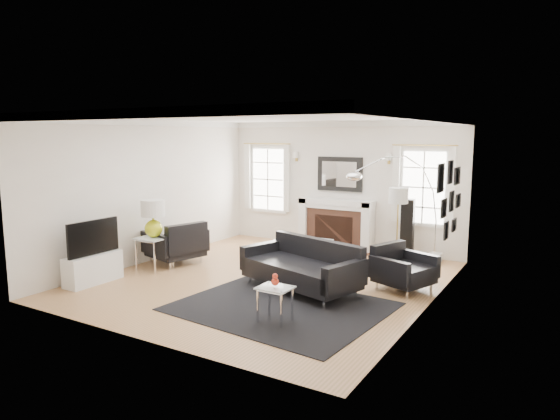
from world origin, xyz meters
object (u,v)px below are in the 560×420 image
Objects in this scene: coffee_table at (300,243)px; gourd_lamp at (153,216)px; fireplace at (336,225)px; arc_floor_lamp at (396,204)px; sofa at (304,268)px; armchair_left at (177,244)px; armchair_right at (401,269)px.

gourd_lamp reaches higher than coffee_table.
fireplace is at bearing 87.40° from coffee_table.
arc_floor_lamp is (3.76, 2.61, 0.17)m from gourd_lamp.
fireplace is 1.82m from arc_floor_lamp.
sofa is (0.78, -2.96, -0.18)m from fireplace.
fireplace is 1.41× the size of armchair_left.
fireplace is at bearing 104.83° from sofa.
fireplace is 2.41× the size of gourd_lamp.
armchair_left is at bearing -171.72° from armchair_right.
armchair_right is at bearing 15.16° from gourd_lamp.
armchair_left is 2.39m from coffee_table.
armchair_right is 1.77m from arc_floor_lamp.
armchair_right is (4.28, 0.62, -0.05)m from armchair_left.
arc_floor_lamp is (1.63, 0.85, 0.77)m from coffee_table.
arc_floor_lamp reaches higher than sofa.
coffee_table is 1.99m from arc_floor_lamp.
sofa is at bearing 6.48° from gourd_lamp.
armchair_left is 0.85m from gourd_lamp.
gourd_lamp reaches higher than fireplace.
sofa is at bearing -59.11° from coffee_table.
gourd_lamp is at bearing -164.84° from armchair_right.
armchair_right is at bearing -67.87° from arc_floor_lamp.
arc_floor_lamp is at bearing -23.85° from fireplace.
armchair_left reaches higher than armchair_right.
sofa is 3.07m from gourd_lamp.
gourd_lamp is (-4.34, -1.18, 0.68)m from armchair_right.
sofa is at bearing -108.81° from arc_floor_lamp.
gourd_lamp is at bearing -96.90° from armchair_left.
gourd_lamp reaches higher than sofa.
fireplace reaches higher than armchair_right.
fireplace is 3.48m from armchair_left.
sofa reaches higher than coffee_table.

